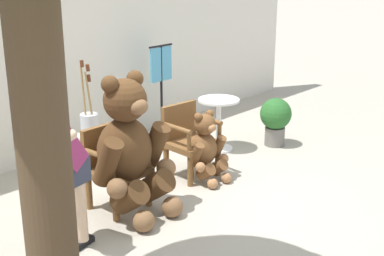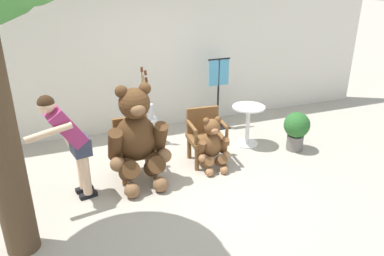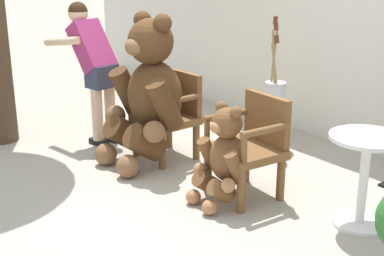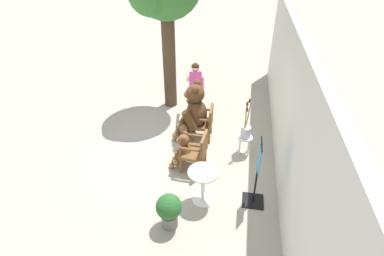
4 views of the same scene
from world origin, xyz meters
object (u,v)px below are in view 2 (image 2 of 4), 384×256
Objects in this scene: white_stool at (148,124)px; potted_plant at (296,128)px; wooden_chair_left at (134,146)px; clothing_display_stand at (218,92)px; teddy_bear_small at (212,144)px; person_visitor at (69,137)px; wooden_chair_right at (206,134)px; teddy_bear_large at (137,137)px; brush_bucket at (147,109)px; round_side_table at (248,121)px.

potted_plant reaches higher than white_stool.
clothing_display_stand is (1.94, 1.23, 0.26)m from wooden_chair_left.
person_visitor is (-2.06, -0.07, 0.48)m from teddy_bear_small.
wooden_chair_right is 1.22m from teddy_bear_large.
brush_bucket is 2.59m from potted_plant.
white_stool is 1.77m from round_side_table.
person_visitor reaches higher than white_stool.
teddy_bear_large reaches higher than brush_bucket.
person_visitor is at bearing -173.61° from teddy_bear_large.
person_visitor is 3.70m from potted_plant.
wooden_chair_left is at bearing -115.14° from white_stool.
teddy_bear_small is 0.62× the size of clothing_display_stand.
clothing_display_stand is (-0.82, 1.42, 0.32)m from potted_plant.
clothing_display_stand is at bearing 37.57° from teddy_bear_large.
white_stool is 0.68× the size of potted_plant.
wooden_chair_left is at bearing -147.63° from clothing_display_stand.
round_side_table is at bearing 144.86° from potted_plant.
wooden_chair_left is at bearing 90.68° from teddy_bear_large.
brush_bucket is (0.46, 1.26, -0.08)m from teddy_bear_large.
white_stool is at bearing 44.69° from brush_bucket.
clothing_display_stand is at bearing 57.66° from wooden_chair_right.
white_stool is (-0.69, 1.00, -0.11)m from wooden_chair_right.
teddy_bear_small reaches higher than potted_plant.
wooden_chair_right is at bearing 9.94° from person_visitor.
person_visitor is 2.21× the size of potted_plant.
potted_plant is (3.66, 0.17, -0.50)m from person_visitor.
brush_bucket is at bearing 156.17° from round_side_table.
brush_bucket reaches higher than wooden_chair_left.
wooden_chair_right is 0.63× the size of clothing_display_stand.
wooden_chair_right is 1.19× the size of round_side_table.
wooden_chair_right reaches higher than white_stool.
person_visitor is (-0.90, -0.36, 0.44)m from wooden_chair_left.
wooden_chair_left is 1.19m from teddy_bear_small.
wooden_chair_right is 1.22m from white_stool.
wooden_chair_right is 0.57× the size of person_visitor.
teddy_bear_large is 2.77m from potted_plant.
person_visitor is 1.10× the size of clothing_display_stand.
wooden_chair_right is at bearing -162.78° from round_side_table.
round_side_table is (2.08, 0.29, -0.01)m from wooden_chair_left.
wooden_chair_left reaches higher than white_stool.
teddy_bear_large is 1.34m from brush_bucket.
teddy_bear_large is 1.59× the size of brush_bucket.
person_visitor is 3.26× the size of white_stool.
brush_bucket is (1.37, 1.36, -0.26)m from person_visitor.
wooden_chair_left is at bearing -115.09° from brush_bucket.
teddy_bear_large is at bearing -167.33° from wooden_chair_right.
person_visitor is 3.26m from clothing_display_stand.
wooden_chair_right is 1.48m from clothing_display_stand.
potted_plant is at bearing -27.48° from white_stool.
white_stool is 0.34× the size of clothing_display_stand.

